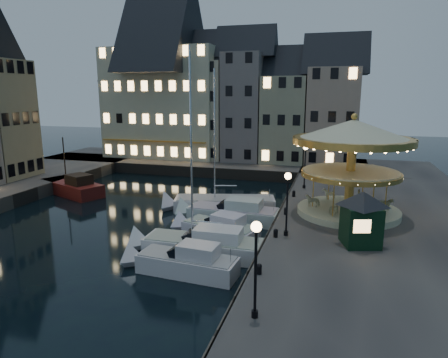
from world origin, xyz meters
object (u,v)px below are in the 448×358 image
(streetlamp_a, at_px, (256,256))
(bollard_c, at_px, (286,211))
(bollard_d, at_px, (294,193))
(red_fishing_boat, at_px, (73,188))
(streetlamp_b, at_px, (287,195))
(bollard_a, at_px, (259,268))
(motorboat_b, at_px, (181,263))
(motorboat_e, at_px, (229,213))
(motorboat_f, at_px, (218,204))
(bollard_b, at_px, (276,233))
(carousel, at_px, (352,149))
(motorboat_d, at_px, (216,229))
(ticket_kiosk, at_px, (362,209))
(motorboat_c, at_px, (198,245))
(streetlamp_c, at_px, (305,160))

(streetlamp_a, height_order, bollard_c, streetlamp_a)
(bollard_d, relative_size, red_fishing_boat, 0.07)
(streetlamp_a, height_order, streetlamp_b, same)
(red_fishing_boat, bearing_deg, streetlamp_a, -40.06)
(bollard_a, bearing_deg, motorboat_b, 162.90)
(streetlamp_a, distance_m, streetlamp_b, 10.00)
(motorboat_b, xyz_separation_m, motorboat_e, (0.13, 10.17, 0.01))
(bollard_a, xyz_separation_m, motorboat_e, (-4.81, 11.69, -0.96))
(motorboat_e, height_order, motorboat_f, motorboat_f)
(motorboat_b, bearing_deg, bollard_b, 38.90)
(bollard_b, bearing_deg, carousel, 54.54)
(bollard_b, height_order, motorboat_f, motorboat_f)
(bollard_b, xyz_separation_m, motorboat_e, (-4.81, 6.19, -0.96))
(bollard_a, relative_size, carousel, 0.07)
(bollard_a, distance_m, motorboat_d, 9.02)
(bollard_a, xyz_separation_m, ticket_kiosk, (5.14, 5.64, 1.97))
(streetlamp_a, height_order, motorboat_d, streetlamp_a)
(bollard_c, relative_size, bollard_d, 1.00)
(motorboat_c, relative_size, carousel, 1.37)
(streetlamp_c, xyz_separation_m, motorboat_d, (-5.31, -11.86, -3.38))
(motorboat_d, relative_size, red_fishing_boat, 0.80)
(bollard_a, relative_size, bollard_c, 1.00)
(bollard_a, distance_m, motorboat_b, 5.25)
(bollard_c, distance_m, motorboat_b, 10.29)
(streetlamp_b, xyz_separation_m, motorboat_b, (-5.54, -4.48, -3.38))
(bollard_b, bearing_deg, motorboat_b, -141.10)
(bollard_d, height_order, motorboat_f, motorboat_f)
(motorboat_e, bearing_deg, streetlamp_c, 55.30)
(bollard_a, xyz_separation_m, motorboat_d, (-4.71, 7.64, -0.97))
(ticket_kiosk, bearing_deg, streetlamp_c, 108.12)
(motorboat_b, height_order, motorboat_d, same)
(streetlamp_a, xyz_separation_m, streetlamp_b, (0.00, 10.00, 0.00))
(streetlamp_c, bearing_deg, bollard_b, -92.45)
(streetlamp_c, bearing_deg, bollard_a, -91.76)
(motorboat_b, bearing_deg, motorboat_f, 97.14)
(streetlamp_b, xyz_separation_m, red_fishing_boat, (-23.23, 9.53, -3.31))
(streetlamp_a, distance_m, motorboat_b, 8.52)
(bollard_b, distance_m, ticket_kiosk, 5.50)
(bollard_c, bearing_deg, bollard_d, 90.00)
(ticket_kiosk, bearing_deg, motorboat_b, -157.75)
(streetlamp_b, height_order, motorboat_d, streetlamp_b)
(motorboat_d, height_order, ticket_kiosk, ticket_kiosk)
(streetlamp_b, xyz_separation_m, bollard_c, (-0.60, 4.50, -2.41))
(streetlamp_b, bearing_deg, motorboat_e, 133.53)
(motorboat_f, bearing_deg, motorboat_c, -80.45)
(streetlamp_c, relative_size, bollard_c, 7.32)
(streetlamp_a, xyz_separation_m, motorboat_f, (-7.15, 18.42, -3.49))
(motorboat_b, bearing_deg, carousel, 47.56)
(motorboat_d, xyz_separation_m, red_fishing_boat, (-17.92, 7.89, 0.07))
(streetlamp_b, distance_m, motorboat_d, 6.50)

